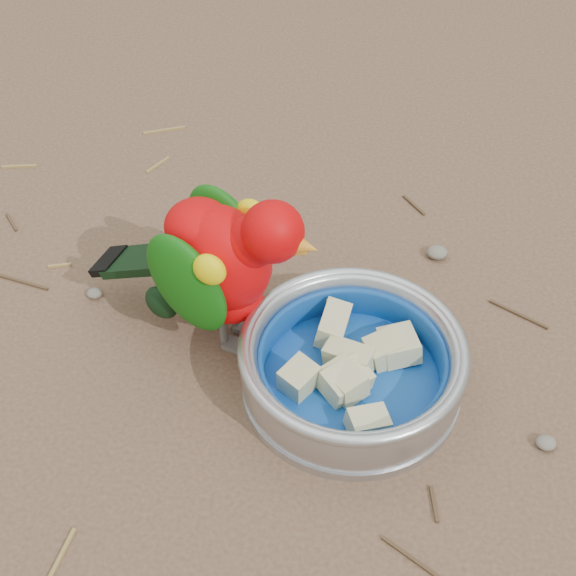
# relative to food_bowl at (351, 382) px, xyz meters

# --- Properties ---
(ground) EXTENTS (60.00, 60.00, 0.00)m
(ground) POSITION_rel_food_bowl_xyz_m (0.00, 0.04, -0.01)
(ground) COLOR brown
(food_bowl) EXTENTS (0.21, 0.21, 0.02)m
(food_bowl) POSITION_rel_food_bowl_xyz_m (0.00, 0.00, 0.00)
(food_bowl) COLOR #B2B2BA
(food_bowl) RESTS_ON ground
(bowl_wall) EXTENTS (0.21, 0.21, 0.04)m
(bowl_wall) POSITION_rel_food_bowl_xyz_m (0.00, 0.00, 0.03)
(bowl_wall) COLOR #B2B2BA
(bowl_wall) RESTS_ON food_bowl
(fruit_wedges) EXTENTS (0.12, 0.12, 0.03)m
(fruit_wedges) POSITION_rel_food_bowl_xyz_m (-0.00, 0.00, 0.02)
(fruit_wedges) COLOR beige
(fruit_wedges) RESTS_ON food_bowl
(lory_parrot) EXTENTS (0.24, 0.17, 0.18)m
(lory_parrot) POSITION_rel_food_bowl_xyz_m (-0.13, 0.06, 0.08)
(lory_parrot) COLOR #C90306
(lory_parrot) RESTS_ON ground
(ground_debris) EXTENTS (0.90, 0.80, 0.01)m
(ground_debris) POSITION_rel_food_bowl_xyz_m (-0.04, 0.11, -0.01)
(ground_debris) COLOR olive
(ground_debris) RESTS_ON ground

